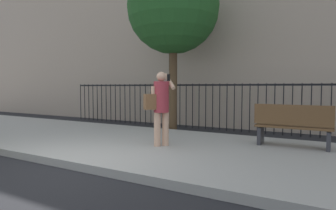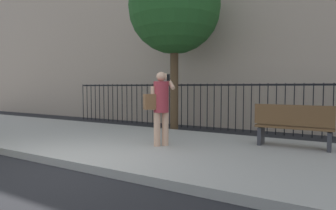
{
  "view_description": "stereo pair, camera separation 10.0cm",
  "coord_description": "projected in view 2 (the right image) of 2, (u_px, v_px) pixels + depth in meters",
  "views": [
    {
      "loc": [
        4.09,
        -3.57,
        1.48
      ],
      "look_at": [
        0.68,
        2.32,
        1.06
      ],
      "focal_mm": 31.2,
      "sensor_mm": 36.0,
      "label": 1
    },
    {
      "loc": [
        4.18,
        -3.51,
        1.48
      ],
      "look_at": [
        0.68,
        2.32,
        1.06
      ],
      "focal_mm": 31.2,
      "sensor_mm": 36.0,
      "label": 2
    }
  ],
  "objects": [
    {
      "name": "street_bench",
      "position": [
        293.0,
        125.0,
        6.35
      ],
      "size": [
        1.6,
        0.45,
        0.95
      ],
      "color": "brown",
      "rests_on": "sidewalk"
    },
    {
      "name": "sidewalk",
      "position": [
        142.0,
        145.0,
        7.12
      ],
      "size": [
        28.0,
        4.4,
        0.15
      ],
      "primitive_type": "cube",
      "color": "#9E9B93",
      "rests_on": "ground"
    },
    {
      "name": "iron_fence",
      "position": [
        204.0,
        100.0,
        10.23
      ],
      "size": [
        12.03,
        0.04,
        1.6
      ],
      "color": "black",
      "rests_on": "ground"
    },
    {
      "name": "ground_plane",
      "position": [
        69.0,
        169.0,
        5.24
      ],
      "size": [
        60.0,
        60.0,
        0.0
      ],
      "primitive_type": "plane",
      "color": "black"
    },
    {
      "name": "street_tree_near",
      "position": [
        174.0,
        8.0,
        9.32
      ],
      "size": [
        2.95,
        2.95,
        5.5
      ],
      "color": "#4C3823",
      "rests_on": "ground"
    },
    {
      "name": "pedestrian_on_phone",
      "position": [
        160.0,
        103.0,
        6.55
      ],
      "size": [
        0.64,
        0.71,
        1.67
      ],
      "color": "tan",
      "rests_on": "sidewalk"
    }
  ]
}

